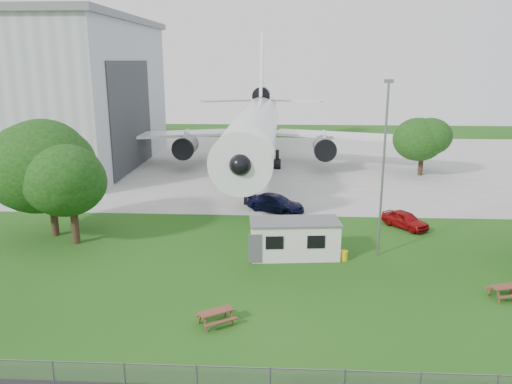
{
  "coord_description": "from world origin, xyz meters",
  "views": [
    {
      "loc": [
        1.35,
        -27.1,
        13.29
      ],
      "look_at": [
        -0.49,
        8.0,
        4.0
      ],
      "focal_mm": 35.0,
      "sensor_mm": 36.0,
      "label": 1
    }
  ],
  "objects_px": {
    "site_cabin": "(295,238)",
    "picnic_east": "(505,298)",
    "picnic_west": "(216,324)",
    "airliner": "(256,126)"
  },
  "relations": [
    {
      "from": "site_cabin",
      "to": "picnic_east",
      "type": "xyz_separation_m",
      "value": [
        12.03,
        -5.76,
        -1.31
      ]
    },
    {
      "from": "picnic_west",
      "to": "site_cabin",
      "type": "bearing_deg",
      "value": 33.3
    },
    {
      "from": "airliner",
      "to": "picnic_west",
      "type": "bearing_deg",
      "value": -89.93
    },
    {
      "from": "site_cabin",
      "to": "picnic_east",
      "type": "bearing_deg",
      "value": -25.57
    },
    {
      "from": "site_cabin",
      "to": "picnic_east",
      "type": "distance_m",
      "value": 13.4
    },
    {
      "from": "airliner",
      "to": "picnic_east",
      "type": "bearing_deg",
      "value": -65.53
    },
    {
      "from": "site_cabin",
      "to": "picnic_east",
      "type": "height_order",
      "value": "site_cabin"
    },
    {
      "from": "picnic_east",
      "to": "picnic_west",
      "type": "bearing_deg",
      "value": 176.5
    },
    {
      "from": "site_cabin",
      "to": "picnic_west",
      "type": "bearing_deg",
      "value": -114.09
    },
    {
      "from": "site_cabin",
      "to": "picnic_east",
      "type": "relative_size",
      "value": 3.82
    }
  ]
}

